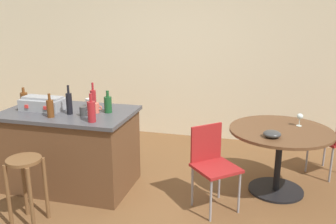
% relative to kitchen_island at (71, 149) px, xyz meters
% --- Properties ---
extents(ground_plane, '(8.80, 8.80, 0.00)m').
position_rel_kitchen_island_xyz_m(ground_plane, '(0.74, -0.33, -0.45)').
color(ground_plane, brown).
extents(back_wall, '(8.00, 0.10, 2.70)m').
position_rel_kitchen_island_xyz_m(back_wall, '(0.74, 2.09, 0.90)').
color(back_wall, beige).
rests_on(back_wall, ground_plane).
extents(kitchen_island, '(1.44, 0.89, 0.90)m').
position_rel_kitchen_island_xyz_m(kitchen_island, '(0.00, 0.00, 0.00)').
color(kitchen_island, brown).
rests_on(kitchen_island, ground_plane).
extents(wooden_stool, '(0.32, 0.32, 0.67)m').
position_rel_kitchen_island_xyz_m(wooden_stool, '(-0.01, -0.82, 0.03)').
color(wooden_stool, brown).
rests_on(wooden_stool, ground_plane).
extents(dining_table, '(1.11, 1.11, 0.73)m').
position_rel_kitchen_island_xyz_m(dining_table, '(2.30, 0.45, 0.11)').
color(dining_table, black).
rests_on(dining_table, ground_plane).
extents(folding_chair_near, '(0.57, 0.57, 0.86)m').
position_rel_kitchen_island_xyz_m(folding_chair_near, '(2.96, 1.03, 0.05)').
color(folding_chair_near, maroon).
rests_on(folding_chair_near, ground_plane).
extents(folding_chair_far, '(0.57, 0.57, 0.86)m').
position_rel_kitchen_island_xyz_m(folding_chair_far, '(1.63, -0.06, 0.05)').
color(folding_chair_far, maroon).
rests_on(folding_chair_far, ground_plane).
extents(toolbox, '(0.47, 0.28, 0.15)m').
position_rel_kitchen_island_xyz_m(toolbox, '(-0.30, -0.01, 0.52)').
color(toolbox, gray).
rests_on(toolbox, kitchen_island).
extents(bottle_0, '(0.08, 0.08, 0.29)m').
position_rel_kitchen_island_xyz_m(bottle_0, '(0.44, -0.30, 0.56)').
color(bottle_0, maroon).
rests_on(bottle_0, kitchen_island).
extents(bottle_1, '(0.06, 0.06, 0.32)m').
position_rel_kitchen_island_xyz_m(bottle_1, '(0.08, -0.10, 0.57)').
color(bottle_1, black).
rests_on(bottle_1, kitchen_island).
extents(bottle_2, '(0.08, 0.08, 0.22)m').
position_rel_kitchen_island_xyz_m(bottle_2, '(-0.61, 0.08, 0.53)').
color(bottle_2, '#603314').
rests_on(bottle_2, kitchen_island).
extents(bottle_3, '(0.08, 0.08, 0.24)m').
position_rel_kitchen_island_xyz_m(bottle_3, '(0.45, 0.06, 0.54)').
color(bottle_3, '#194C23').
rests_on(bottle_3, kitchen_island).
extents(bottle_4, '(0.07, 0.07, 0.25)m').
position_rel_kitchen_island_xyz_m(bottle_4, '(-0.05, -0.26, 0.54)').
color(bottle_4, '#603314').
rests_on(bottle_4, kitchen_island).
extents(bottle_5, '(0.06, 0.06, 0.31)m').
position_rel_kitchen_island_xyz_m(bottle_5, '(0.25, 0.13, 0.57)').
color(bottle_5, maroon).
rests_on(bottle_5, kitchen_island).
extents(cup_0, '(0.11, 0.07, 0.09)m').
position_rel_kitchen_island_xyz_m(cup_0, '(0.14, 0.25, 0.49)').
color(cup_0, white).
rests_on(cup_0, kitchen_island).
extents(cup_1, '(0.11, 0.07, 0.10)m').
position_rel_kitchen_island_xyz_m(cup_1, '(0.26, -0.13, 0.50)').
color(cup_1, '#383838').
rests_on(cup_1, kitchen_island).
extents(cup_2, '(0.11, 0.08, 0.11)m').
position_rel_kitchen_island_xyz_m(cup_2, '(0.33, 0.02, 0.50)').
color(cup_2, '#DB6651').
rests_on(cup_2, kitchen_island).
extents(wine_glass, '(0.07, 0.07, 0.14)m').
position_rel_kitchen_island_xyz_m(wine_glass, '(2.49, 0.63, 0.39)').
color(wine_glass, silver).
rests_on(wine_glass, dining_table).
extents(serving_bowl, '(0.18, 0.18, 0.07)m').
position_rel_kitchen_island_xyz_m(serving_bowl, '(2.20, 0.16, 0.32)').
color(serving_bowl, '#383838').
rests_on(serving_bowl, dining_table).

